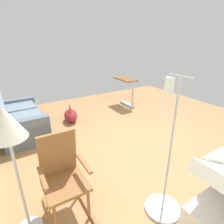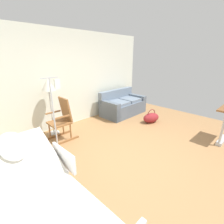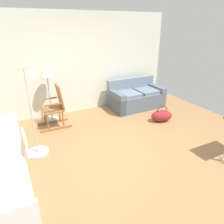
# 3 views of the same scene
# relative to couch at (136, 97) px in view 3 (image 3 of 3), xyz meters

# --- Properties ---
(ground_plane) EXTENTS (7.01, 7.01, 0.00)m
(ground_plane) POSITION_rel_couch_xyz_m (-1.72, -1.95, -0.31)
(ground_plane) COLOR #9E7247
(back_wall) EXTENTS (5.81, 0.10, 2.70)m
(back_wall) POSITION_rel_couch_xyz_m (-1.72, 0.60, 1.04)
(back_wall) COLOR silver
(back_wall) RESTS_ON ground
(couch) EXTENTS (1.61, 0.87, 0.85)m
(couch) POSITION_rel_couch_xyz_m (0.00, 0.00, 0.00)
(couch) COLOR slate
(couch) RESTS_ON ground
(rocking_chair) EXTENTS (0.77, 0.51, 1.05)m
(rocking_chair) POSITION_rel_couch_xyz_m (-2.46, -0.17, 0.20)
(rocking_chair) COLOR brown
(rocking_chair) RESTS_ON ground
(floor_lamp) EXTENTS (0.34, 0.34, 1.48)m
(floor_lamp) POSITION_rel_couch_xyz_m (-2.50, 0.27, 0.92)
(floor_lamp) COLOR #B2B5BA
(floor_lamp) RESTS_ON ground
(duffel_bag) EXTENTS (0.63, 0.46, 0.43)m
(duffel_bag) POSITION_rel_couch_xyz_m (0.04, -1.16, -0.15)
(duffel_bag) COLOR maroon
(duffel_bag) RESTS_ON ground
(iv_pole) EXTENTS (0.44, 0.44, 1.69)m
(iv_pole) POSITION_rel_couch_xyz_m (-3.10, -1.19, -0.06)
(iv_pole) COLOR #B2B5BA
(iv_pole) RESTS_ON ground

